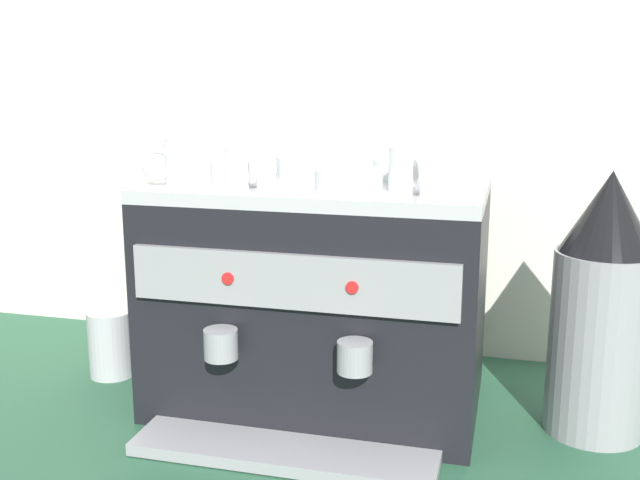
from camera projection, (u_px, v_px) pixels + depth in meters
name	position (u px, v px, depth m)	size (l,w,h in m)	color
ground_plane	(320.00, 399.00, 1.44)	(4.00, 4.00, 0.00)	#28563D
tiled_backsplash_wall	(357.00, 144.00, 1.64)	(2.80, 0.03, 0.91)	silver
espresso_machine	(319.00, 296.00, 1.39)	(0.59, 0.48, 0.42)	black
ceramic_cup_0	(411.00, 170.00, 1.23)	(0.07, 0.11, 0.07)	white
ceramic_cup_1	(186.00, 161.00, 1.31)	(0.11, 0.10, 0.08)	white
ceramic_cup_2	(249.00, 166.00, 1.31)	(0.08, 0.11, 0.07)	white
ceramic_bowl_0	(309.00, 168.00, 1.40)	(0.12, 0.12, 0.04)	silver
ceramic_bowl_1	(349.00, 180.00, 1.26)	(0.11, 0.11, 0.03)	silver
ceramic_bowl_2	(407.00, 169.00, 1.40)	(0.13, 0.13, 0.03)	silver
ceramic_bowl_3	(239.00, 165.00, 1.44)	(0.13, 0.13, 0.04)	silver
coffee_grinder	(602.00, 309.00, 1.27)	(0.17, 0.17, 0.46)	#939399
milk_pitcher	(111.00, 343.00, 1.54)	(0.09, 0.09, 0.14)	#B7B7BC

